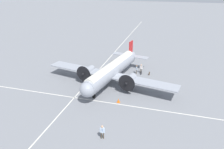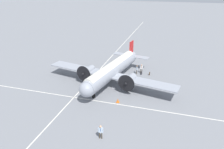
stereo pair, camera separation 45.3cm
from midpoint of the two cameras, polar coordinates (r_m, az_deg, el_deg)
The scene contains 10 objects.
ground_plane at distance 38.78m, azimuth 0.33°, elevation -2.11°, with size 300.00×300.00×0.00m, color slate.
apron_line_eastwest at distance 40.04m, azimuth -5.39°, elevation -1.34°, with size 120.00×0.16×0.01m.
apron_line_northsouth at distance 33.16m, azimuth -2.99°, elevation -7.00°, with size 0.16×120.00×0.01m.
airliner_main at distance 37.47m, azimuth 0.07°, elevation 1.00°, with size 18.42×23.56×5.49m.
crew_foreground at distance 25.66m, azimuth -2.48°, elevation -14.43°, with size 0.29×0.62×1.82m.
passenger_boarding at distance 42.27m, azimuth 6.81°, elevation 1.54°, with size 0.57×0.27×1.71m.
ramp_agent at distance 42.59m, azimuth 8.01°, elevation 1.72°, with size 0.29×0.61×1.79m.
suitcase_near_door at distance 42.35m, azimuth 7.98°, elevation 0.39°, with size 0.47×0.19×0.60m.
suitcase_upright_spare at distance 42.31m, azimuth 10.08°, elevation 0.23°, with size 0.39×0.14×0.61m.
traffic_cone at distance 32.74m, azimuth 1.93°, elevation -6.82°, with size 0.47×0.47×0.62m.
Camera 2 is at (-33.36, -10.05, 17.03)m, focal length 35.00 mm.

